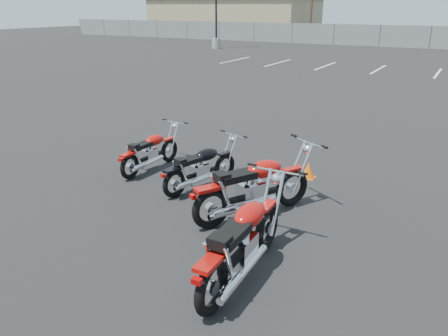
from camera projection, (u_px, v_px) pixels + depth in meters
The scene contains 10 objects.
ground at pixel (196, 212), 7.41m from camera, with size 120.00×120.00×0.00m, color black.
motorcycle_front_red at pixel (150, 152), 9.21m from camera, with size 0.71×1.83×0.89m.
motorcycle_second_black at pixel (201, 167), 8.28m from camera, with size 0.90×1.86×0.92m.
motorcycle_third_red at pixel (254, 187), 7.09m from camera, with size 1.56×2.25×1.15m.
motorcycle_rear_red at pixel (243, 241), 5.47m from camera, with size 0.90×2.34×1.14m.
training_cone_near at pixel (308, 170), 8.86m from camera, with size 0.28×0.28×0.34m.
light_pole_west at pixel (216, 19), 35.31m from camera, with size 0.80×0.70×9.13m.
chainlink_fence at pixel (430, 37), 35.60m from camera, with size 80.06×0.06×1.80m.
tan_building_west at pixel (234, 16), 51.07m from camera, with size 18.40×10.40×4.30m.
parking_line_stripes at pixel (351, 68), 24.86m from camera, with size 15.12×4.00×0.01m.
Camera 1 is at (3.72, -5.57, 3.29)m, focal length 35.00 mm.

